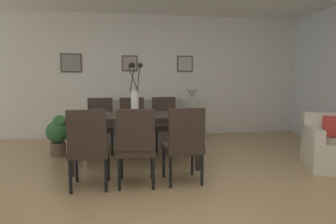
{
  "coord_description": "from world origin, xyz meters",
  "views": [
    {
      "loc": [
        -0.37,
        -3.18,
        1.26
      ],
      "look_at": [
        0.3,
        1.04,
        0.76
      ],
      "focal_mm": 31.35,
      "sensor_mm": 36.0,
      "label": 1
    }
  ],
  "objects_px": {
    "dining_chair_near_left": "(89,145)",
    "dining_chair_mid_right": "(165,121)",
    "framed_picture_center": "(130,63)",
    "framed_picture_right": "(185,64)",
    "dining_chair_far_right": "(132,122)",
    "dining_table": "(135,120)",
    "centerpiece_vase": "(135,95)",
    "dining_chair_mid_left": "(184,142)",
    "bowl_far_left": "(136,113)",
    "sofa": "(140,127)",
    "side_table": "(192,126)",
    "dining_chair_far_left": "(136,144)",
    "table_lamp": "(192,96)",
    "bowl_near_right": "(97,111)",
    "bowl_near_left": "(95,114)",
    "potted_plant": "(58,133)",
    "dining_chair_near_right": "(100,122)"
  },
  "relations": [
    {
      "from": "dining_chair_near_left",
      "to": "dining_chair_mid_right",
      "type": "bearing_deg",
      "value": 57.21
    },
    {
      "from": "framed_picture_center",
      "to": "framed_picture_right",
      "type": "distance_m",
      "value": 1.2
    },
    {
      "from": "framed_picture_right",
      "to": "dining_chair_far_right",
      "type": "bearing_deg",
      "value": -132.28
    },
    {
      "from": "framed_picture_center",
      "to": "dining_table",
      "type": "bearing_deg",
      "value": -90.0
    },
    {
      "from": "centerpiece_vase",
      "to": "framed_picture_center",
      "type": "xyz_separation_m",
      "value": [
        -0.0,
        2.17,
        0.55
      ]
    },
    {
      "from": "dining_chair_mid_left",
      "to": "bowl_far_left",
      "type": "distance_m",
      "value": 0.89
    },
    {
      "from": "sofa",
      "to": "side_table",
      "type": "xyz_separation_m",
      "value": [
        1.08,
        -0.03,
        -0.02
      ]
    },
    {
      "from": "dining_chair_near_left",
      "to": "centerpiece_vase",
      "type": "xyz_separation_m",
      "value": [
        0.56,
        0.87,
        0.51
      ]
    },
    {
      "from": "dining_table",
      "to": "sofa",
      "type": "relative_size",
      "value": 0.98
    },
    {
      "from": "dining_chair_mid_right",
      "to": "sofa",
      "type": "relative_size",
      "value": 0.5
    },
    {
      "from": "dining_table",
      "to": "dining_chair_near_left",
      "type": "bearing_deg",
      "value": -122.79
    },
    {
      "from": "dining_chair_mid_right",
      "to": "framed_picture_right",
      "type": "distance_m",
      "value": 1.78
    },
    {
      "from": "dining_table",
      "to": "framed_picture_right",
      "type": "bearing_deg",
      "value": 61.04
    },
    {
      "from": "dining_chair_far_left",
      "to": "framed_picture_center",
      "type": "bearing_deg",
      "value": 89.45
    },
    {
      "from": "dining_chair_far_left",
      "to": "side_table",
      "type": "bearing_deg",
      "value": 63.24
    },
    {
      "from": "sofa",
      "to": "framed_picture_right",
      "type": "height_order",
      "value": "framed_picture_right"
    },
    {
      "from": "dining_chair_near_left",
      "to": "side_table",
      "type": "xyz_separation_m",
      "value": [
        1.81,
        2.52,
        -0.25
      ]
    },
    {
      "from": "dining_table",
      "to": "centerpiece_vase",
      "type": "height_order",
      "value": "centerpiece_vase"
    },
    {
      "from": "dining_chair_mid_left",
      "to": "framed_picture_right",
      "type": "xyz_separation_m",
      "value": [
        0.67,
        3.03,
        1.06
      ]
    },
    {
      "from": "centerpiece_vase",
      "to": "table_lamp",
      "type": "xyz_separation_m",
      "value": [
        1.25,
        1.66,
        -0.13
      ]
    },
    {
      "from": "dining_table",
      "to": "bowl_near_right",
      "type": "xyz_separation_m",
      "value": [
        -0.54,
        0.2,
        0.12
      ]
    },
    {
      "from": "bowl_near_left",
      "to": "framed_picture_center",
      "type": "height_order",
      "value": "framed_picture_center"
    },
    {
      "from": "dining_chair_far_left",
      "to": "bowl_near_left",
      "type": "relative_size",
      "value": 5.41
    },
    {
      "from": "sofa",
      "to": "framed_picture_center",
      "type": "xyz_separation_m",
      "value": [
        -0.17,
        0.48,
        1.29
      ]
    },
    {
      "from": "dining_table",
      "to": "dining_chair_near_left",
      "type": "height_order",
      "value": "dining_chair_near_left"
    },
    {
      "from": "dining_chair_mid_left",
      "to": "bowl_near_right",
      "type": "xyz_separation_m",
      "value": [
        -1.08,
        1.06,
        0.27
      ]
    },
    {
      "from": "dining_chair_near_left",
      "to": "side_table",
      "type": "distance_m",
      "value": 3.11
    },
    {
      "from": "dining_chair_far_right",
      "to": "bowl_far_left",
      "type": "relative_size",
      "value": 5.41
    },
    {
      "from": "bowl_near_left",
      "to": "framed_picture_right",
      "type": "distance_m",
      "value": 3.04
    },
    {
      "from": "bowl_near_left",
      "to": "bowl_near_right",
      "type": "distance_m",
      "value": 0.4
    },
    {
      "from": "side_table",
      "to": "potted_plant",
      "type": "relative_size",
      "value": 0.78
    },
    {
      "from": "dining_chair_near_right",
      "to": "bowl_near_right",
      "type": "relative_size",
      "value": 5.41
    },
    {
      "from": "dining_chair_far_left",
      "to": "framed_picture_right",
      "type": "relative_size",
      "value": 2.66
    },
    {
      "from": "framed_picture_right",
      "to": "bowl_far_left",
      "type": "bearing_deg",
      "value": -116.88
    },
    {
      "from": "centerpiece_vase",
      "to": "bowl_far_left",
      "type": "relative_size",
      "value": 4.32
    },
    {
      "from": "bowl_near_right",
      "to": "bowl_far_left",
      "type": "bearing_deg",
      "value": -36.43
    },
    {
      "from": "dining_chair_far_left",
      "to": "dining_chair_mid_right",
      "type": "height_order",
      "value": "same"
    },
    {
      "from": "dining_chair_near_right",
      "to": "dining_chair_far_left",
      "type": "xyz_separation_m",
      "value": [
        0.52,
        -1.72,
        0.0
      ]
    },
    {
      "from": "dining_chair_near_left",
      "to": "potted_plant",
      "type": "relative_size",
      "value": 1.37
    },
    {
      "from": "table_lamp",
      "to": "framed_picture_center",
      "type": "distance_m",
      "value": 1.51
    },
    {
      "from": "dining_chair_mid_left",
      "to": "sofa",
      "type": "bearing_deg",
      "value": 98.13
    },
    {
      "from": "dining_chair_mid_right",
      "to": "sofa",
      "type": "height_order",
      "value": "dining_chair_mid_right"
    },
    {
      "from": "dining_chair_far_left",
      "to": "potted_plant",
      "type": "xyz_separation_m",
      "value": [
        -1.18,
        1.57,
        -0.14
      ]
    },
    {
      "from": "dining_table",
      "to": "dining_chair_near_left",
      "type": "distance_m",
      "value": 1.04
    },
    {
      "from": "centerpiece_vase",
      "to": "sofa",
      "type": "bearing_deg",
      "value": 84.23
    },
    {
      "from": "sofa",
      "to": "table_lamp",
      "type": "bearing_deg",
      "value": -1.63
    },
    {
      "from": "dining_chair_far_left",
      "to": "sofa",
      "type": "xyz_separation_m",
      "value": [
        0.2,
        2.56,
        -0.23
      ]
    },
    {
      "from": "dining_chair_far_left",
      "to": "centerpiece_vase",
      "type": "relative_size",
      "value": 1.25
    },
    {
      "from": "dining_chair_far_right",
      "to": "bowl_near_left",
      "type": "xyz_separation_m",
      "value": [
        -0.53,
        -1.03,
        0.27
      ]
    },
    {
      "from": "dining_chair_mid_right",
      "to": "bowl_near_right",
      "type": "height_order",
      "value": "dining_chair_mid_right"
    }
  ]
}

